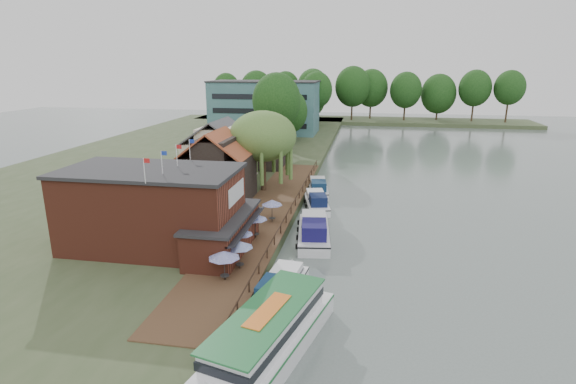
# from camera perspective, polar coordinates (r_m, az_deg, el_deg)

# --- Properties ---
(ground) EXTENTS (260.00, 260.00, 0.00)m
(ground) POSITION_cam_1_polar(r_m,az_deg,el_deg) (40.23, 5.49, -9.18)
(ground) COLOR #586661
(ground) RESTS_ON ground
(land_bank) EXTENTS (50.00, 140.00, 1.00)m
(land_bank) POSITION_cam_1_polar(r_m,az_deg,el_deg) (80.18, -14.17, 3.56)
(land_bank) COLOR #384728
(land_bank) RESTS_ON ground
(quay_deck) EXTENTS (6.00, 50.00, 0.10)m
(quay_deck) POSITION_cam_1_polar(r_m,az_deg,el_deg) (50.17, -2.65, -2.65)
(quay_deck) COLOR #47301E
(quay_deck) RESTS_ON land_bank
(quay_rail) EXTENTS (0.20, 49.00, 1.00)m
(quay_rail) POSITION_cam_1_polar(r_m,az_deg,el_deg) (50.00, 0.49, -2.16)
(quay_rail) COLOR black
(quay_rail) RESTS_ON land_bank
(pub) EXTENTS (20.00, 11.00, 7.30)m
(pub) POSITION_cam_1_polar(r_m,az_deg,el_deg) (40.98, -14.36, -2.16)
(pub) COLOR maroon
(pub) RESTS_ON land_bank
(hotel_block) EXTENTS (25.40, 12.40, 12.30)m
(hotel_block) POSITION_cam_1_polar(r_m,az_deg,el_deg) (109.62, -2.96, 10.75)
(hotel_block) COLOR #38666B
(hotel_block) RESTS_ON land_bank
(cottage_a) EXTENTS (8.60, 7.60, 8.50)m
(cottage_a) POSITION_cam_1_polar(r_m,az_deg,el_deg) (54.64, -8.97, 3.29)
(cottage_a) COLOR black
(cottage_a) RESTS_ON land_bank
(cottage_b) EXTENTS (9.60, 8.60, 8.50)m
(cottage_b) POSITION_cam_1_polar(r_m,az_deg,el_deg) (64.86, -8.64, 5.30)
(cottage_b) COLOR beige
(cottage_b) RESTS_ON land_bank
(cottage_c) EXTENTS (7.60, 7.60, 8.50)m
(cottage_c) POSITION_cam_1_polar(r_m,az_deg,el_deg) (72.29, -3.34, 6.54)
(cottage_c) COLOR black
(cottage_c) RESTS_ON land_bank
(willow) EXTENTS (8.60, 8.60, 10.43)m
(willow) POSITION_cam_1_polar(r_m,az_deg,el_deg) (57.91, -3.18, 5.15)
(willow) COLOR #476B2D
(willow) RESTS_ON land_bank
(umbrella_0) EXTENTS (2.43, 2.43, 2.38)m
(umbrella_0) POSITION_cam_1_polar(r_m,az_deg,el_deg) (34.87, -8.08, -9.24)
(umbrella_0) COLOR navy
(umbrella_0) RESTS_ON quay_deck
(umbrella_1) EXTENTS (2.26, 2.26, 2.38)m
(umbrella_1) POSITION_cam_1_polar(r_m,az_deg,el_deg) (36.57, -6.19, -7.93)
(umbrella_1) COLOR navy
(umbrella_1) RESTS_ON quay_deck
(umbrella_2) EXTENTS (1.98, 1.98, 2.38)m
(umbrella_2) POSITION_cam_1_polar(r_m,az_deg,el_deg) (39.18, -5.88, -6.25)
(umbrella_2) COLOR #1C309B
(umbrella_2) RESTS_ON quay_deck
(umbrella_3) EXTENTS (2.31, 2.31, 2.38)m
(umbrella_3) POSITION_cam_1_polar(r_m,az_deg,el_deg) (42.69, -4.17, -4.30)
(umbrella_3) COLOR navy
(umbrella_3) RESTS_ON quay_deck
(umbrella_4) EXTENTS (2.20, 2.20, 2.38)m
(umbrella_4) POSITION_cam_1_polar(r_m,az_deg,el_deg) (46.93, -2.04, -2.38)
(umbrella_4) COLOR navy
(umbrella_4) RESTS_ON quay_deck
(cruiser_0) EXTENTS (3.91, 9.25, 2.14)m
(cruiser_0) POSITION_cam_1_polar(r_m,az_deg,el_deg) (34.43, -0.97, -11.68)
(cruiser_0) COLOR white
(cruiser_0) RESTS_ON ground
(cruiser_1) EXTENTS (4.68, 10.79, 2.55)m
(cruiser_1) POSITION_cam_1_polar(r_m,az_deg,el_deg) (45.01, 3.30, -4.57)
(cruiser_1) COLOR silver
(cruiser_1) RESTS_ON ground
(cruiser_2) EXTENTS (4.81, 9.32, 2.12)m
(cruiser_2) POSITION_cam_1_polar(r_m,az_deg,el_deg) (54.98, 3.64, -0.98)
(cruiser_2) COLOR white
(cruiser_2) RESTS_ON ground
(cruiser_3) EXTENTS (4.21, 9.22, 2.11)m
(cruiser_3) POSITION_cam_1_polar(r_m,az_deg,el_deg) (61.28, 3.85, 0.79)
(cruiser_3) COLOR silver
(cruiser_3) RESTS_ON ground
(tour_boat) EXTENTS (7.55, 14.99, 3.15)m
(tour_boat) POSITION_cam_1_polar(r_m,az_deg,el_deg) (27.59, -3.26, -18.15)
(tour_boat) COLOR silver
(tour_boat) RESTS_ON ground
(swan) EXTENTS (0.44, 0.44, 0.44)m
(swan) POSITION_cam_1_polar(r_m,az_deg,el_deg) (30.83, -5.16, -17.18)
(swan) COLOR white
(swan) RESTS_ON ground
(bank_tree_0) EXTENTS (8.63, 8.63, 14.70)m
(bank_tree_0) POSITION_cam_1_polar(r_m,az_deg,el_deg) (81.41, -1.45, 9.82)
(bank_tree_0) COLOR #143811
(bank_tree_0) RESTS_ON land_bank
(bank_tree_1) EXTENTS (6.28, 6.28, 13.37)m
(bank_tree_1) POSITION_cam_1_polar(r_m,az_deg,el_deg) (86.60, -1.17, 9.74)
(bank_tree_1) COLOR #143811
(bank_tree_1) RESTS_ON land_bank
(bank_tree_2) EXTENTS (8.11, 8.11, 11.15)m
(bank_tree_2) POSITION_cam_1_polar(r_m,az_deg,el_deg) (95.73, 0.04, 9.67)
(bank_tree_2) COLOR #143811
(bank_tree_2) RESTS_ON land_bank
(bank_tree_3) EXTENTS (7.94, 7.94, 14.32)m
(bank_tree_3) POSITION_cam_1_polar(r_m,az_deg,el_deg) (116.48, 3.62, 11.55)
(bank_tree_3) COLOR #143811
(bank_tree_3) RESTS_ON land_bank
(bank_tree_4) EXTENTS (8.13, 8.13, 11.47)m
(bank_tree_4) POSITION_cam_1_polar(r_m,az_deg,el_deg) (123.55, 2.80, 11.15)
(bank_tree_4) COLOR #143811
(bank_tree_4) RESTS_ON land_bank
(bank_tree_5) EXTENTS (8.80, 8.80, 14.55)m
(bank_tree_5) POSITION_cam_1_polar(r_m,az_deg,el_deg) (133.41, 3.07, 12.16)
(bank_tree_5) COLOR #143811
(bank_tree_5) RESTS_ON land_bank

